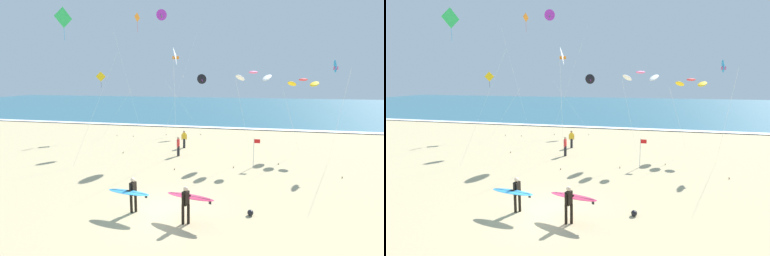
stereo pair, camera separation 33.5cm
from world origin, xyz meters
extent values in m
plane|color=tan|center=(0.00, 0.00, 0.00)|extent=(160.00, 160.00, 0.00)
cube|color=#2D6075|center=(0.00, 54.25, 0.04)|extent=(160.00, 60.00, 0.08)
cube|color=white|center=(0.00, 24.55, 0.09)|extent=(160.00, 1.33, 0.01)
cylinder|color=black|center=(1.26, -0.98, 0.44)|extent=(0.13, 0.13, 0.88)
cylinder|color=black|center=(1.48, -0.88, 0.44)|extent=(0.13, 0.13, 0.88)
cube|color=black|center=(1.37, -0.93, 1.18)|extent=(0.29, 0.38, 0.60)
cube|color=blue|center=(1.27, -0.90, 1.22)|extent=(0.07, 0.19, 0.32)
sphere|color=beige|center=(1.37, -0.93, 1.60)|extent=(0.21, 0.21, 0.21)
cylinder|color=black|center=(1.30, -1.15, 1.14)|extent=(0.09, 0.09, 0.56)
cylinder|color=black|center=(1.44, -0.71, 1.29)|extent=(0.09, 0.09, 0.26)
cylinder|color=black|center=(1.41, -0.61, 1.16)|extent=(0.26, 0.15, 0.14)
ellipsoid|color=#D83359|center=(1.48, -0.59, 1.12)|extent=(2.41, 1.23, 0.16)
cube|color=#333333|center=(1.48, -0.59, 1.16)|extent=(1.99, 0.65, 0.09)
cube|color=#262628|center=(2.42, -0.89, 1.05)|extent=(0.12, 0.05, 0.14)
cylinder|color=black|center=(-1.38, -0.43, 0.44)|extent=(0.13, 0.13, 0.88)
cylinder|color=black|center=(-1.22, -0.29, 0.44)|extent=(0.13, 0.13, 0.88)
cube|color=black|center=(-1.30, -0.36, 1.18)|extent=(0.25, 0.37, 0.60)
cube|color=red|center=(-1.40, -0.34, 1.22)|extent=(0.04, 0.20, 0.32)
sphere|color=beige|center=(-1.30, -0.36, 1.60)|extent=(0.21, 0.21, 0.21)
cylinder|color=black|center=(-1.33, -0.59, 1.29)|extent=(0.09, 0.09, 0.26)
cylinder|color=black|center=(-1.41, -0.67, 1.16)|extent=(0.26, 0.12, 0.14)
cylinder|color=black|center=(-1.26, -0.13, 1.14)|extent=(0.09, 0.09, 0.56)
ellipsoid|color=#3399D8|center=(-1.35, -0.72, 1.12)|extent=(2.20, 0.84, 0.08)
cube|color=#333333|center=(-1.35, -0.72, 1.16)|extent=(1.87, 0.31, 0.02)
cube|color=#262628|center=(-0.46, -0.85, 1.05)|extent=(0.12, 0.03, 0.14)
cone|color=purple|center=(-5.62, 17.33, 12.54)|extent=(1.10, 0.85, 1.08)
cube|color=green|center=(-5.62, 17.33, 12.40)|extent=(0.22, 0.34, 0.24)
cylinder|color=silver|center=(-3.79, 18.44, 6.19)|extent=(3.67, 2.23, 12.19)
cylinder|color=brown|center=(-1.96, 19.55, 0.05)|extent=(0.06, 0.06, 0.10)
cube|color=green|center=(-8.41, 5.39, 10.17)|extent=(0.47, 1.25, 1.32)
cylinder|color=#2D99DB|center=(-8.41, 5.39, 9.11)|extent=(0.02, 0.02, 0.81)
cylinder|color=silver|center=(-7.59, 7.69, 4.40)|extent=(1.64, 4.61, 8.61)
cylinder|color=brown|center=(-6.77, 9.99, 0.05)|extent=(0.06, 0.06, 0.10)
cone|color=#2D99DB|center=(9.62, 11.09, 7.11)|extent=(0.23, 0.92, 0.93)
cube|color=pink|center=(9.62, 11.09, 6.97)|extent=(0.33, 0.02, 0.24)
cylinder|color=silver|center=(9.61, 9.10, 3.48)|extent=(0.03, 3.99, 6.76)
cylinder|color=brown|center=(9.60, 7.10, 0.05)|extent=(0.06, 0.06, 0.10)
ellipsoid|color=white|center=(4.80, 10.47, 6.30)|extent=(0.97, 1.45, 0.61)
ellipsoid|color=pink|center=(3.78, 10.84, 6.70)|extent=(0.97, 1.45, 0.20)
ellipsoid|color=white|center=(2.77, 11.20, 6.30)|extent=(0.97, 1.45, 0.61)
cylinder|color=silver|center=(3.24, 9.31, 3.15)|extent=(1.10, 3.06, 6.10)
cylinder|color=brown|center=(2.69, 7.79, 0.05)|extent=(0.06, 0.06, 0.10)
cone|color=white|center=(-2.31, 10.75, 8.01)|extent=(0.74, 1.50, 1.44)
cube|color=orange|center=(-2.31, 10.75, 7.87)|extent=(0.51, 0.14, 0.24)
cylinder|color=silver|center=(-1.78, 8.60, 3.92)|extent=(1.07, 4.31, 7.65)
cylinder|color=brown|center=(-1.25, 6.45, 0.05)|extent=(0.06, 0.06, 0.10)
cube|color=orange|center=(-9.87, 21.27, 13.24)|extent=(0.26, 1.03, 1.05)
cylinder|color=red|center=(-9.87, 21.27, 12.13)|extent=(0.02, 0.02, 1.17)
cylinder|color=silver|center=(-10.36, 19.13, 5.82)|extent=(0.99, 4.31, 11.45)
cylinder|color=brown|center=(-10.85, 16.98, 0.05)|extent=(0.06, 0.06, 0.10)
ellipsoid|color=yellow|center=(8.58, 13.16, 5.80)|extent=(1.08, 1.32, 0.54)
ellipsoid|color=red|center=(7.76, 13.54, 6.14)|extent=(1.07, 1.31, 0.20)
ellipsoid|color=yellow|center=(6.93, 13.92, 5.80)|extent=(1.08, 1.32, 0.54)
cylinder|color=silver|center=(6.79, 11.45, 2.90)|extent=(1.94, 4.20, 5.60)
cylinder|color=brown|center=(5.83, 9.35, 0.05)|extent=(0.06, 0.06, 0.10)
cube|color=yellow|center=(-12.08, 16.30, 6.43)|extent=(1.02, 0.26, 1.04)
cylinder|color=black|center=(-12.08, 16.30, 5.57)|extent=(0.02, 0.02, 0.68)
cylinder|color=silver|center=(-10.51, 16.66, 2.67)|extent=(3.15, 0.73, 5.14)
cylinder|color=brown|center=(-8.93, 17.02, 0.05)|extent=(0.06, 0.06, 0.10)
cone|color=black|center=(-2.09, 20.72, 6.18)|extent=(1.09, 0.76, 1.11)
cube|color=purple|center=(-2.09, 20.72, 6.04)|extent=(0.21, 0.36, 0.24)
cylinder|color=silver|center=(-3.91, 19.71, 3.01)|extent=(3.66, 2.03, 5.82)
cylinder|color=brown|center=(-5.73, 18.71, 0.05)|extent=(0.06, 0.06, 0.10)
cylinder|color=black|center=(-1.98, 10.13, 0.42)|extent=(0.22, 0.22, 0.84)
cube|color=red|center=(-1.98, 10.13, 1.11)|extent=(0.20, 0.33, 0.54)
sphere|color=tan|center=(-1.98, 10.13, 1.49)|extent=(0.20, 0.20, 0.20)
cylinder|color=red|center=(-1.99, 10.34, 1.01)|extent=(0.08, 0.08, 0.50)
cylinder|color=red|center=(-1.97, 9.92, 1.01)|extent=(0.08, 0.08, 0.50)
cylinder|color=black|center=(-2.23, 13.04, 0.42)|extent=(0.22, 0.22, 0.84)
cube|color=gold|center=(-2.23, 13.04, 1.11)|extent=(0.36, 0.26, 0.54)
sphere|color=#A87A59|center=(-2.23, 13.04, 1.49)|extent=(0.20, 0.20, 0.20)
cylinder|color=gold|center=(-2.02, 13.09, 1.01)|extent=(0.08, 0.08, 0.50)
cylinder|color=gold|center=(-2.43, 12.98, 1.01)|extent=(0.08, 0.08, 0.50)
cylinder|color=silver|center=(4.04, 8.27, 1.05)|extent=(0.05, 0.05, 2.10)
cube|color=red|center=(4.26, 8.27, 1.90)|extent=(0.40, 0.02, 0.28)
sphere|color=black|center=(4.09, 0.49, 0.14)|extent=(0.28, 0.28, 0.28)
camera|label=1|loc=(4.31, -12.71, 6.24)|focal=28.00mm
camera|label=2|loc=(4.64, -12.64, 6.24)|focal=28.00mm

